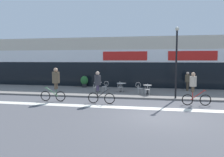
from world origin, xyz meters
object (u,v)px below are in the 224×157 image
at_px(bistro_table_2, 148,88).
at_px(cyclist_0, 99,85).
at_px(cafe_chair_0_near, 96,86).
at_px(cafe_chair_2_near, 147,89).
at_px(pedestrian_near_end, 188,79).
at_px(cafe_chair_1_near, 120,86).
at_px(planter_pot, 84,81).
at_px(bistro_table_1, 121,85).
at_px(cyclist_2, 194,87).
at_px(cafe_chair_0_side, 105,86).
at_px(lamp_post, 176,57).
at_px(cafe_chair_2_side, 139,87).
at_px(cyclist_1, 55,81).
at_px(bistro_table_0, 98,85).

height_order(bistro_table_2, cyclist_0, cyclist_0).
relative_size(cafe_chair_0_near, cafe_chair_2_near, 1.00).
bearing_deg(cafe_chair_2_near, pedestrian_near_end, -51.14).
relative_size(cafe_chair_0_near, cafe_chair_1_near, 1.00).
relative_size(cafe_chair_0_near, planter_pot, 0.83).
bearing_deg(cafe_chair_0_near, cafe_chair_2_near, -96.61).
bearing_deg(planter_pot, bistro_table_2, -27.28).
bearing_deg(bistro_table_1, planter_pot, 151.29).
bearing_deg(cafe_chair_1_near, planter_pot, 63.18).
bearing_deg(cyclist_2, pedestrian_near_end, 80.22).
bearing_deg(cafe_chair_0_side, bistro_table_1, -154.65).
bearing_deg(cafe_chair_0_side, lamp_post, 165.01).
xyz_separation_m(cafe_chair_1_near, cyclist_2, (5.04, -3.45, 0.50)).
relative_size(planter_pot, cyclist_2, 0.54).
bearing_deg(cafe_chair_2_side, lamp_post, -23.81).
bearing_deg(cafe_chair_1_near, bistro_table_2, -91.07).
height_order(cafe_chair_1_near, cafe_chair_2_near, same).
relative_size(cyclist_0, pedestrian_near_end, 1.26).
bearing_deg(pedestrian_near_end, lamp_post, -120.76).
height_order(cyclist_0, pedestrian_near_end, cyclist_0).
bearing_deg(cyclist_1, bistro_table_1, -133.29).
bearing_deg(cyclist_0, cafe_chair_0_near, 110.01).
height_order(cafe_chair_2_side, lamp_post, lamp_post).
relative_size(cafe_chair_2_near, cyclist_2, 0.45).
bearing_deg(cafe_chair_2_side, cyclist_2, -36.65).
distance_m(planter_pot, cyclist_1, 6.62).
relative_size(bistro_table_1, bistro_table_2, 1.09).
bearing_deg(cyclist_1, cafe_chair_1_near, -137.53).
relative_size(cafe_chair_1_near, cafe_chair_2_side, 1.00).
xyz_separation_m(bistro_table_1, cafe_chair_0_near, (-1.90, -1.11, 0.01)).
bearing_deg(cyclist_0, bistro_table_0, 107.41).
bearing_deg(pedestrian_near_end, cafe_chair_2_side, -158.78).
relative_size(planter_pot, lamp_post, 0.22).
relative_size(bistro_table_1, cyclist_1, 0.35).
xyz_separation_m(bistro_table_0, lamp_post, (6.02, -1.92, 2.26)).
bearing_deg(pedestrian_near_end, bistro_table_1, -175.87).
height_order(bistro_table_2, cafe_chair_0_near, cafe_chair_0_near).
relative_size(bistro_table_0, lamp_post, 0.16).
height_order(cafe_chair_2_side, cyclist_1, cyclist_1).
bearing_deg(cafe_chair_2_near, bistro_table_2, -4.76).
xyz_separation_m(bistro_table_2, cyclist_2, (2.86, -3.08, 0.51)).
xyz_separation_m(bistro_table_2, planter_pot, (-6.10, 3.14, 0.09)).
bearing_deg(cyclist_0, bistro_table_2, 53.01).
xyz_separation_m(cafe_chair_0_near, cafe_chair_0_side, (0.63, 0.62, 0.00)).
height_order(cafe_chair_1_near, cyclist_0, cyclist_0).
bearing_deg(cafe_chair_2_side, bistro_table_2, 4.34).
bearing_deg(cafe_chair_0_near, bistro_table_2, -87.87).
distance_m(cafe_chair_2_near, cyclist_2, 3.80).
bearing_deg(cafe_chair_0_near, pedestrian_near_end, -69.37).
height_order(bistro_table_2, cafe_chair_2_near, cafe_chair_2_near).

